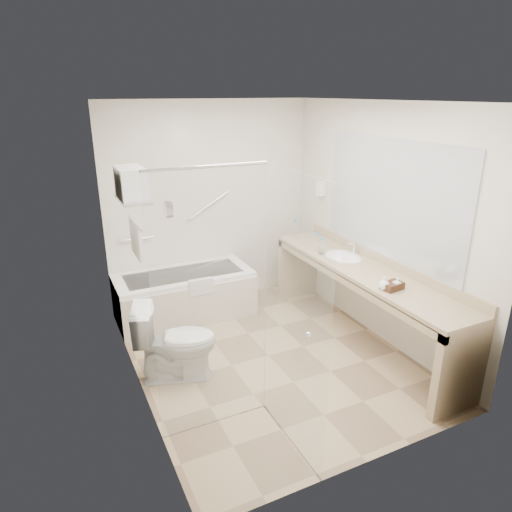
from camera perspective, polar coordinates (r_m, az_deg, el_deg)
name	(u,v)px	position (r m, az deg, el deg)	size (l,w,h in m)	color
floor	(269,355)	(4.84, 1.57, -12.32)	(3.20, 3.20, 0.00)	tan
ceiling	(271,101)	(4.09, 1.92, 18.79)	(2.60, 3.20, 0.10)	white
wall_back	(211,205)	(5.72, -5.68, 6.37)	(2.60, 0.10, 2.50)	beige
wall_front	(383,310)	(3.07, 15.62, -6.51)	(2.60, 0.10, 2.50)	beige
wall_left	(130,262)	(3.91, -15.46, -0.72)	(0.10, 3.20, 2.50)	beige
wall_right	(379,224)	(5.01, 15.09, 3.83)	(0.10, 3.20, 2.50)	beige
bathtub	(185,295)	(5.56, -8.89, -4.81)	(1.60, 0.73, 0.59)	white
grab_bar_short	(136,239)	(5.52, -14.72, 2.08)	(0.03, 0.03, 0.40)	silver
grab_bar_long	(208,206)	(5.66, -6.02, 6.23)	(0.03, 0.03, 0.60)	silver
shower_enclosure	(251,312)	(3.34, -0.66, -7.00)	(0.96, 0.91, 2.11)	silver
towel_shelf	(132,192)	(4.13, -15.26, 7.68)	(0.24, 0.55, 0.81)	silver
vanity_counter	(362,287)	(4.93, 13.13, -3.78)	(0.55, 2.70, 0.95)	tan
sink	(343,259)	(5.18, 10.83, -0.32)	(0.40, 0.52, 0.14)	white
faucet	(354,247)	(5.23, 12.19, 1.05)	(0.03, 0.03, 0.14)	silver
mirror	(391,200)	(4.82, 16.47, 6.78)	(0.02, 2.00, 1.20)	#ADB3B9
hairdryer_unit	(321,188)	(5.75, 8.11, 8.38)	(0.08, 0.10, 0.18)	white
toilet	(176,342)	(4.40, -10.01, -10.55)	(0.42, 0.76, 0.74)	white
amenity_basket	(392,286)	(4.41, 16.66, -3.59)	(0.20, 0.13, 0.07)	#3E2616
soap_bottle_a	(396,287)	(4.41, 17.15, -3.73)	(0.05, 0.12, 0.06)	white
soap_bottle_b	(384,284)	(4.37, 15.70, -3.45)	(0.10, 0.13, 0.10)	white
water_bottle_left	(316,243)	(5.25, 7.57, 1.64)	(0.07, 0.07, 0.22)	silver
water_bottle_mid	(321,247)	(5.17, 8.18, 1.18)	(0.06, 0.06, 0.19)	silver
water_bottle_right	(295,229)	(5.74, 4.95, 3.37)	(0.07, 0.07, 0.22)	silver
drinking_glass_near	(322,250)	(5.17, 8.26, 0.72)	(0.07, 0.07, 0.09)	silver
drinking_glass_far	(345,258)	(4.97, 11.05, -0.27)	(0.07, 0.07, 0.09)	silver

